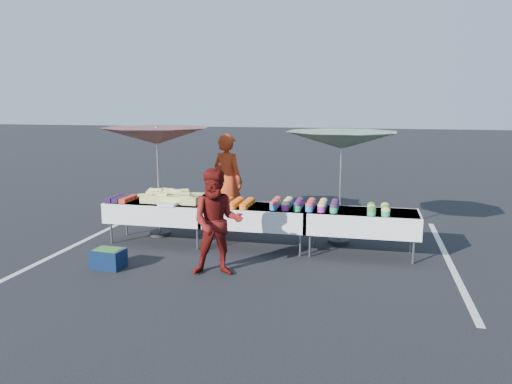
% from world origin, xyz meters
% --- Properties ---
extents(ground, '(80.00, 80.00, 0.00)m').
position_xyz_m(ground, '(0.00, 0.00, 0.00)').
color(ground, black).
extents(stripe_left, '(0.10, 5.00, 0.00)m').
position_xyz_m(stripe_left, '(-3.20, 0.00, 0.00)').
color(stripe_left, silver).
rests_on(stripe_left, ground).
extents(stripe_right, '(0.10, 5.00, 0.00)m').
position_xyz_m(stripe_right, '(3.20, 0.00, 0.00)').
color(stripe_right, silver).
rests_on(stripe_right, ground).
extents(table_left, '(1.86, 0.81, 0.75)m').
position_xyz_m(table_left, '(-1.80, 0.00, 0.58)').
color(table_left, white).
rests_on(table_left, ground).
extents(table_center, '(1.86, 0.81, 0.75)m').
position_xyz_m(table_center, '(0.00, 0.00, 0.58)').
color(table_center, white).
rests_on(table_center, ground).
extents(table_right, '(1.86, 0.81, 0.75)m').
position_xyz_m(table_right, '(1.80, 0.00, 0.58)').
color(table_right, white).
rests_on(table_right, ground).
extents(berry_punnets, '(0.40, 0.54, 0.08)m').
position_xyz_m(berry_punnets, '(-2.51, -0.06, 0.79)').
color(berry_punnets, black).
rests_on(berry_punnets, table_left).
extents(corn_pile, '(1.16, 0.57, 0.26)m').
position_xyz_m(corn_pile, '(-1.56, 0.04, 0.84)').
color(corn_pile, '#DBDB70').
rests_on(corn_pile, table_left).
extents(plastic_bags, '(0.30, 0.25, 0.05)m').
position_xyz_m(plastic_bags, '(-1.50, -0.30, 0.78)').
color(plastic_bags, white).
rests_on(plastic_bags, table_left).
extents(carrot_bowls, '(0.55, 0.69, 0.11)m').
position_xyz_m(carrot_bowls, '(-0.35, -0.01, 0.80)').
color(carrot_bowls, orange).
rests_on(carrot_bowls, table_center).
extents(potato_cups, '(1.14, 0.58, 0.16)m').
position_xyz_m(potato_cups, '(0.85, 0.00, 0.83)').
color(potato_cups, blue).
rests_on(potato_cups, table_right).
extents(bean_baskets, '(0.36, 0.50, 0.15)m').
position_xyz_m(bean_baskets, '(2.06, -0.10, 0.82)').
color(bean_baskets, '#279E5F').
rests_on(bean_baskets, table_right).
extents(vendor, '(0.82, 0.70, 1.91)m').
position_xyz_m(vendor, '(-0.90, 1.35, 0.95)').
color(vendor, '#BA3615').
rests_on(vendor, ground).
extents(customer, '(0.89, 0.76, 1.59)m').
position_xyz_m(customer, '(-0.26, -1.44, 0.80)').
color(customer, '#60110E').
rests_on(customer, ground).
extents(umbrella_left, '(2.40, 2.40, 2.09)m').
position_xyz_m(umbrella_left, '(-1.98, 0.40, 1.89)').
color(umbrella_left, black).
rests_on(umbrella_left, ground).
extents(umbrella_right, '(2.56, 2.56, 2.04)m').
position_xyz_m(umbrella_right, '(1.40, 0.62, 1.85)').
color(umbrella_right, black).
rests_on(umbrella_right, ground).
extents(storage_bin, '(0.49, 0.37, 0.30)m').
position_xyz_m(storage_bin, '(-1.98, -1.54, 0.16)').
color(storage_bin, '#0B1C39').
rests_on(storage_bin, ground).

